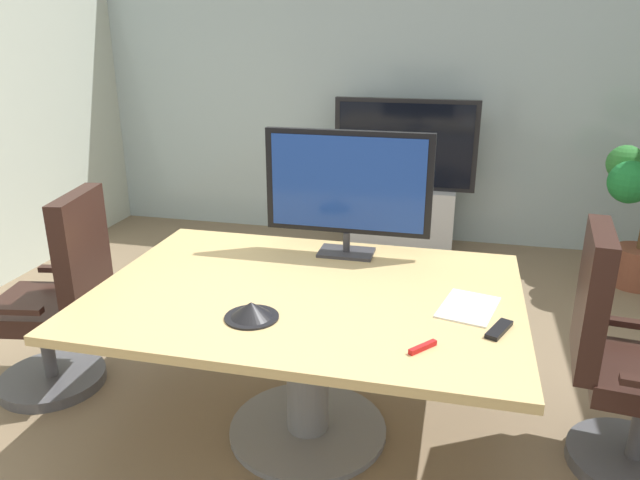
{
  "coord_description": "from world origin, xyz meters",
  "views": [
    {
      "loc": [
        0.61,
        -2.48,
        1.86
      ],
      "look_at": [
        -0.02,
        0.12,
        0.9
      ],
      "focal_mm": 33.52,
      "sensor_mm": 36.0,
      "label": 1
    }
  ],
  "objects_px": {
    "tv_monitor": "(348,186)",
    "wall_display_unit": "(403,200)",
    "remote_control": "(499,329)",
    "office_chair_left": "(59,310)",
    "conference_phone": "(251,311)",
    "conference_table": "(307,326)",
    "office_chair_right": "(624,375)"
  },
  "relations": [
    {
      "from": "office_chair_right",
      "to": "wall_display_unit",
      "type": "xyz_separation_m",
      "value": [
        -1.22,
        2.6,
        -0.01
      ]
    },
    {
      "from": "office_chair_left",
      "to": "wall_display_unit",
      "type": "bearing_deg",
      "value": 139.77
    },
    {
      "from": "office_chair_left",
      "to": "office_chair_right",
      "type": "relative_size",
      "value": 1.0
    },
    {
      "from": "wall_display_unit",
      "to": "remote_control",
      "type": "relative_size",
      "value": 7.71
    },
    {
      "from": "conference_table",
      "to": "office_chair_right",
      "type": "distance_m",
      "value": 1.39
    },
    {
      "from": "tv_monitor",
      "to": "conference_table",
      "type": "bearing_deg",
      "value": -99.65
    },
    {
      "from": "conference_table",
      "to": "remote_control",
      "type": "relative_size",
      "value": 11.02
    },
    {
      "from": "remote_control",
      "to": "office_chair_left",
      "type": "bearing_deg",
      "value": -164.21
    },
    {
      "from": "conference_table",
      "to": "office_chair_right",
      "type": "bearing_deg",
      "value": 4.37
    },
    {
      "from": "conference_table",
      "to": "wall_display_unit",
      "type": "relative_size",
      "value": 1.43
    },
    {
      "from": "office_chair_right",
      "to": "wall_display_unit",
      "type": "relative_size",
      "value": 0.83
    },
    {
      "from": "remote_control",
      "to": "conference_phone",
      "type": "bearing_deg",
      "value": -150.01
    },
    {
      "from": "conference_table",
      "to": "conference_phone",
      "type": "xyz_separation_m",
      "value": [
        -0.15,
        -0.32,
        0.21
      ]
    },
    {
      "from": "tv_monitor",
      "to": "wall_display_unit",
      "type": "bearing_deg",
      "value": 88.24
    },
    {
      "from": "conference_table",
      "to": "office_chair_left",
      "type": "relative_size",
      "value": 1.72
    },
    {
      "from": "office_chair_left",
      "to": "remote_control",
      "type": "relative_size",
      "value": 6.41
    },
    {
      "from": "conference_phone",
      "to": "remote_control",
      "type": "bearing_deg",
      "value": 6.77
    },
    {
      "from": "office_chair_left",
      "to": "conference_phone",
      "type": "height_order",
      "value": "office_chair_left"
    },
    {
      "from": "office_chair_right",
      "to": "office_chair_left",
      "type": "bearing_deg",
      "value": 96.81
    },
    {
      "from": "wall_display_unit",
      "to": "conference_table",
      "type": "bearing_deg",
      "value": -93.21
    },
    {
      "from": "office_chair_left",
      "to": "wall_display_unit",
      "type": "relative_size",
      "value": 0.83
    },
    {
      "from": "office_chair_right",
      "to": "wall_display_unit",
      "type": "distance_m",
      "value": 2.87
    },
    {
      "from": "wall_display_unit",
      "to": "remote_control",
      "type": "bearing_deg",
      "value": -77.1
    },
    {
      "from": "office_chair_right",
      "to": "tv_monitor",
      "type": "relative_size",
      "value": 1.3
    },
    {
      "from": "office_chair_right",
      "to": "remote_control",
      "type": "relative_size",
      "value": 6.41
    },
    {
      "from": "office_chair_left",
      "to": "tv_monitor",
      "type": "distance_m",
      "value": 1.65
    },
    {
      "from": "office_chair_left",
      "to": "remote_control",
      "type": "height_order",
      "value": "office_chair_left"
    },
    {
      "from": "office_chair_left",
      "to": "tv_monitor",
      "type": "bearing_deg",
      "value": 95.61
    },
    {
      "from": "tv_monitor",
      "to": "wall_display_unit",
      "type": "distance_m",
      "value": 2.31
    },
    {
      "from": "wall_display_unit",
      "to": "office_chair_right",
      "type": "bearing_deg",
      "value": -64.77
    },
    {
      "from": "office_chair_right",
      "to": "remote_control",
      "type": "distance_m",
      "value": 0.71
    },
    {
      "from": "office_chair_left",
      "to": "tv_monitor",
      "type": "relative_size",
      "value": 1.3
    }
  ]
}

